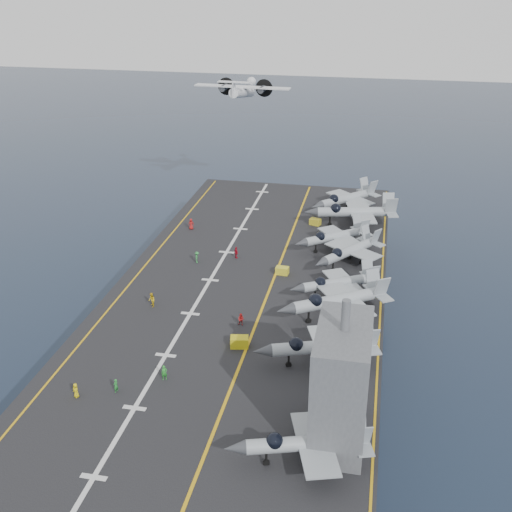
% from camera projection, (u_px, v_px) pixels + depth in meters
% --- Properties ---
extents(ground, '(500.00, 500.00, 0.00)m').
position_uv_depth(ground, '(251.00, 345.00, 96.39)').
color(ground, '#142135').
rests_on(ground, ground).
extents(hull, '(36.00, 90.00, 10.00)m').
position_uv_depth(hull, '(251.00, 316.00, 94.30)').
color(hull, '#56595E').
rests_on(hull, ground).
extents(flight_deck, '(38.00, 92.00, 0.40)m').
position_uv_depth(flight_deck, '(251.00, 285.00, 92.13)').
color(flight_deck, black).
rests_on(flight_deck, hull).
extents(foul_line, '(0.35, 90.00, 0.02)m').
position_uv_depth(foul_line, '(271.00, 286.00, 91.50)').
color(foul_line, gold).
rests_on(foul_line, flight_deck).
extents(landing_centerline, '(0.50, 90.00, 0.02)m').
position_uv_depth(landing_centerline, '(210.00, 280.00, 93.11)').
color(landing_centerline, silver).
rests_on(landing_centerline, flight_deck).
extents(deck_edge_port, '(0.25, 90.00, 0.02)m').
position_uv_depth(deck_edge_port, '(139.00, 273.00, 95.09)').
color(deck_edge_port, gold).
rests_on(deck_edge_port, flight_deck).
extents(deck_edge_stbd, '(0.25, 90.00, 0.02)m').
position_uv_depth(deck_edge_stbd, '(381.00, 296.00, 88.71)').
color(deck_edge_stbd, gold).
rests_on(deck_edge_stbd, flight_deck).
extents(island_superstructure, '(5.00, 10.00, 15.00)m').
position_uv_depth(island_superstructure, '(342.00, 371.00, 59.50)').
color(island_superstructure, '#56595E').
rests_on(island_superstructure, flight_deck).
extents(fighter_jet_0, '(15.43, 12.49, 4.65)m').
position_uv_depth(fighter_jet_0, '(307.00, 442.00, 58.33)').
color(fighter_jet_0, gray).
rests_on(fighter_jet_0, flight_deck).
extents(fighter_jet_2, '(16.61, 13.67, 4.96)m').
position_uv_depth(fighter_jet_2, '(323.00, 345.00, 72.70)').
color(fighter_jet_2, gray).
rests_on(fighter_jet_2, flight_deck).
extents(fighter_jet_3, '(18.37, 16.74, 5.31)m').
position_uv_depth(fighter_jet_3, '(339.00, 299.00, 82.38)').
color(fighter_jet_3, gray).
rests_on(fighter_jet_3, flight_deck).
extents(fighter_jet_4, '(15.32, 13.66, 4.44)m').
position_uv_depth(fighter_jet_4, '(339.00, 282.00, 87.76)').
color(fighter_jet_4, '#91999E').
rests_on(fighter_jet_4, flight_deck).
extents(fighter_jet_5, '(15.31, 16.28, 4.71)m').
position_uv_depth(fighter_jet_5, '(350.00, 250.00, 97.11)').
color(fighter_jet_5, gray).
rests_on(fighter_jet_5, flight_deck).
extents(fighter_jet_6, '(15.83, 15.02, 4.58)m').
position_uv_depth(fighter_jet_6, '(336.00, 236.00, 102.39)').
color(fighter_jet_6, '#969FA8').
rests_on(fighter_jet_6, flight_deck).
extents(fighter_jet_7, '(17.94, 13.87, 5.56)m').
position_uv_depth(fighter_jet_7, '(356.00, 211.00, 111.09)').
color(fighter_jet_7, '#98A2A9').
rests_on(fighter_jet_7, flight_deck).
extents(fighter_jet_8, '(17.23, 17.40, 5.10)m').
position_uv_depth(fighter_jet_8, '(347.00, 198.00, 118.07)').
color(fighter_jet_8, gray).
rests_on(fighter_jet_8, flight_deck).
extents(tow_cart_a, '(2.37, 1.78, 1.29)m').
position_uv_depth(tow_cart_a, '(239.00, 342.00, 76.79)').
color(tow_cart_a, gold).
rests_on(tow_cart_a, flight_deck).
extents(tow_cart_b, '(1.95, 1.35, 1.12)m').
position_uv_depth(tow_cart_b, '(282.00, 271.00, 94.72)').
color(tow_cart_b, gold).
rests_on(tow_cart_b, flight_deck).
extents(tow_cart_c, '(2.13, 1.73, 1.10)m').
position_uv_depth(tow_cart_c, '(315.00, 222.00, 112.51)').
color(tow_cart_c, gold).
rests_on(tow_cart_c, flight_deck).
extents(crew_0, '(1.20, 1.10, 1.66)m').
position_uv_depth(crew_0, '(76.00, 390.00, 67.80)').
color(crew_0, gold).
rests_on(crew_0, flight_deck).
extents(crew_1, '(0.91, 1.12, 1.61)m').
position_uv_depth(crew_1, '(116.00, 386.00, 68.61)').
color(crew_1, '#268C33').
rests_on(crew_1, flight_deck).
extents(crew_2, '(1.32, 1.44, 2.00)m').
position_uv_depth(crew_2, '(152.00, 300.00, 85.58)').
color(crew_2, yellow).
rests_on(crew_2, flight_deck).
extents(crew_3, '(0.85, 1.16, 1.78)m').
position_uv_depth(crew_3, '(197.00, 257.00, 98.23)').
color(crew_3, '#2C8D3C').
rests_on(crew_3, flight_deck).
extents(crew_4, '(1.30, 1.35, 1.88)m').
position_uv_depth(crew_4, '(236.00, 253.00, 99.65)').
color(crew_4, '#B80D21').
rests_on(crew_4, flight_deck).
extents(crew_5, '(1.31, 1.04, 1.92)m').
position_uv_depth(crew_5, '(191.00, 224.00, 110.46)').
color(crew_5, '#B21919').
rests_on(crew_5, flight_deck).
extents(crew_6, '(1.27, 1.12, 1.77)m').
position_uv_depth(crew_6, '(164.00, 373.00, 70.63)').
color(crew_6, green).
rests_on(crew_6, flight_deck).
extents(crew_7, '(1.05, 0.74, 1.66)m').
position_uv_depth(crew_7, '(241.00, 319.00, 81.24)').
color(crew_7, '#B21919').
rests_on(crew_7, flight_deck).
extents(transport_plane, '(21.68, 15.43, 4.94)m').
position_uv_depth(transport_plane, '(242.00, 93.00, 137.58)').
color(transport_plane, '#BBBCBF').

